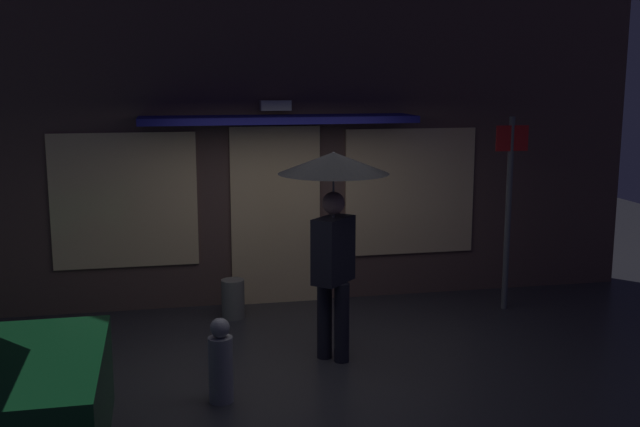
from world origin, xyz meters
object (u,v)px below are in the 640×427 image
street_sign_post (509,202)px  sidewalk_bollard (233,299)px  person_with_umbrella (333,198)px  fire_hydrant (221,363)px

street_sign_post → sidewalk_bollard: bearing=174.6°
person_with_umbrella → street_sign_post: 2.73m
person_with_umbrella → fire_hydrant: person_with_umbrella is taller
street_sign_post → sidewalk_bollard: (-3.27, 0.31, -1.09)m
person_with_umbrella → fire_hydrant: 1.90m
sidewalk_bollard → person_with_umbrella: bearing=-60.9°
sidewalk_bollard → fire_hydrant: 2.33m
person_with_umbrella → sidewalk_bollard: size_ratio=4.53×
fire_hydrant → street_sign_post: bearing=29.2°
street_sign_post → fire_hydrant: bearing=-150.8°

